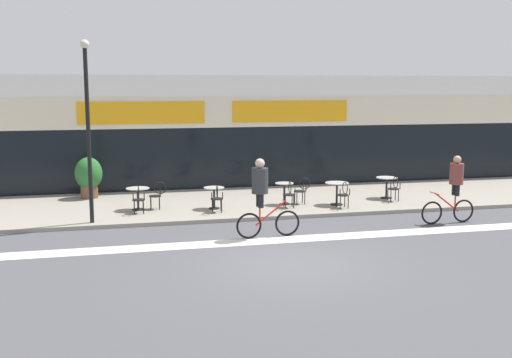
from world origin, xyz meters
name	(u,v)px	position (x,y,z in m)	size (l,w,h in m)	color
ground_plane	(290,263)	(0.00, 0.00, 0.00)	(120.00, 120.00, 0.00)	#4C4C51
sidewalk_slab	(232,203)	(0.00, 7.25, 0.06)	(40.00, 5.50, 0.12)	gray
storefront_facade	(211,130)	(0.00, 11.96, 2.26)	(40.00, 4.06, 4.54)	silver
bike_lane_stripe	(268,241)	(0.00, 2.12, 0.00)	(36.00, 0.70, 0.01)	silver
bistro_table_0	(138,194)	(-3.28, 6.46, 0.64)	(0.75, 0.75, 0.72)	black
bistro_table_1	(214,193)	(-0.83, 6.08, 0.63)	(0.68, 0.68, 0.71)	black
bistro_table_2	(284,189)	(1.62, 6.24, 0.65)	(0.63, 0.63, 0.75)	black
bistro_table_3	(337,189)	(3.34, 5.78, 0.68)	(0.80, 0.80, 0.77)	black
bistro_table_4	(387,183)	(5.52, 6.51, 0.67)	(0.76, 0.76, 0.76)	black
cafe_chair_0_near	(139,198)	(-3.28, 5.84, 0.64)	(0.40, 0.57, 0.90)	black
cafe_chair_0_side	(157,194)	(-2.65, 6.46, 0.64)	(0.59, 0.44, 0.90)	black
cafe_chair_1_near	(217,197)	(-0.83, 5.45, 0.64)	(0.43, 0.59, 0.90)	black
cafe_chair_2_near	(289,193)	(1.61, 5.62, 0.64)	(0.44, 0.59, 0.90)	black
cafe_chair_2_side	(302,189)	(2.25, 6.24, 0.64)	(0.58, 0.41, 0.90)	black
cafe_chair_3_near	(344,193)	(3.35, 5.15, 0.64)	(0.41, 0.58, 0.90)	black
cafe_chair_4_near	(394,187)	(5.51, 5.88, 0.64)	(0.43, 0.59, 0.90)	black
planter_pot	(89,176)	(-4.92, 9.01, 0.93)	(0.97, 0.97, 1.48)	brown
lamp_post	(88,119)	(-4.68, 4.91, 3.18)	(0.26, 0.26, 5.31)	black
cyclist_0	(454,186)	(5.99, 2.90, 1.15)	(1.80, 0.49, 2.06)	black
cyclist_1	(262,192)	(-0.08, 2.47, 1.26)	(1.83, 0.54, 2.20)	black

